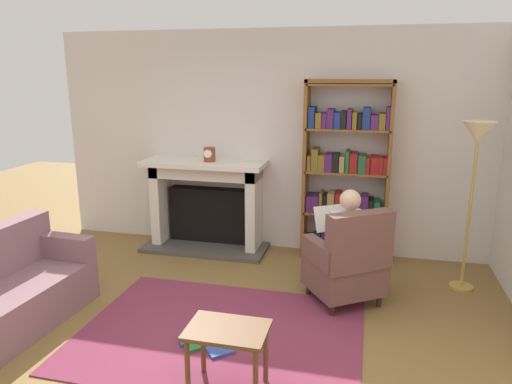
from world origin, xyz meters
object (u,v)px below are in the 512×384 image
seated_reader (343,239)px  floor_lamp (477,148)px  armchair_reading (348,262)px  side_table (227,339)px  mantel_clock (210,155)px  bookshelf (346,175)px  fireplace (207,202)px

seated_reader → floor_lamp: size_ratio=0.66×
armchair_reading → seated_reader: size_ratio=0.85×
seated_reader → side_table: bearing=33.0°
mantel_clock → side_table: bearing=-68.7°
armchair_reading → side_table: bearing=29.7°
bookshelf → floor_lamp: bearing=-24.6°
mantel_clock → seated_reader: mantel_clock is taller
fireplace → seated_reader: size_ratio=1.37×
mantel_clock → floor_lamp: size_ratio=0.10×
seated_reader → armchair_reading: bearing=90.0°
side_table → armchair_reading: bearing=64.3°
mantel_clock → floor_lamp: floor_lamp is taller
fireplace → mantel_clock: mantel_clock is taller
mantel_clock → bookshelf: bearing=4.7°
fireplace → floor_lamp: bearing=-10.4°
fireplace → armchair_reading: fireplace is taller
bookshelf → side_table: (-0.62, -2.74, -0.61)m
mantel_clock → seated_reader: bearing=-29.9°
floor_lamp → mantel_clock: bearing=171.3°
fireplace → floor_lamp: size_ratio=0.90×
seated_reader → floor_lamp: floor_lamp is taller
mantel_clock → armchair_reading: (1.75, -1.06, -0.80)m
fireplace → bookshelf: bearing=1.1°
armchair_reading → floor_lamp: size_ratio=0.56×
fireplace → armchair_reading: (1.83, -1.17, -0.17)m
mantel_clock → armchair_reading: mantel_clock is taller
floor_lamp → side_table: bearing=-131.2°
fireplace → seated_reader: 2.06m
mantel_clock → side_table: mantel_clock is taller
fireplace → bookshelf: 1.77m
seated_reader → side_table: (-0.67, -1.63, -0.21)m
seated_reader → floor_lamp: (1.22, 0.53, 0.85)m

